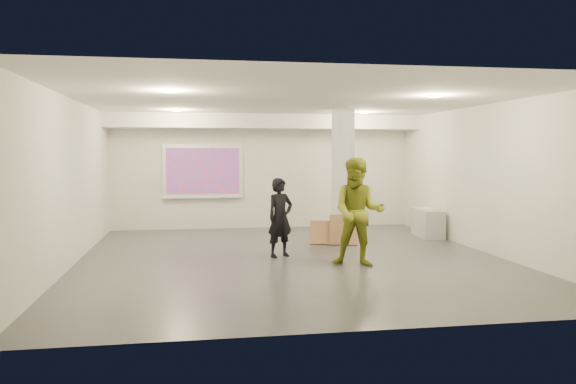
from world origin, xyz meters
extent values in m
cube|color=#3C3F44|center=(0.00, 0.00, 0.00)|extent=(8.00, 9.00, 0.01)
cube|color=white|center=(0.00, 0.00, 3.00)|extent=(8.00, 9.00, 0.01)
cube|color=silver|center=(0.00, 4.50, 1.50)|extent=(8.00, 0.01, 3.00)
cube|color=silver|center=(0.00, -4.50, 1.50)|extent=(8.00, 0.01, 3.00)
cube|color=silver|center=(-4.00, 0.00, 1.50)|extent=(0.01, 9.00, 3.00)
cube|color=silver|center=(4.00, 0.00, 1.50)|extent=(0.01, 9.00, 3.00)
cube|color=white|center=(0.00, 3.95, 2.82)|extent=(8.00, 1.10, 0.36)
cylinder|color=#F4D185|center=(-2.20, 2.50, 2.98)|extent=(0.22, 0.22, 0.02)
cylinder|color=#F4D185|center=(2.20, 2.50, 2.98)|extent=(0.22, 0.22, 0.02)
cylinder|color=#F4D185|center=(-2.20, -1.50, 2.98)|extent=(0.22, 0.22, 0.02)
cylinder|color=#F4D185|center=(2.20, -1.50, 2.98)|extent=(0.22, 0.22, 0.02)
cylinder|color=silver|center=(1.50, 1.80, 1.50)|extent=(0.52, 0.52, 3.00)
cube|color=white|center=(-1.60, 4.46, 1.55)|extent=(2.10, 0.06, 1.40)
cube|color=blue|center=(-1.60, 4.42, 1.55)|extent=(1.90, 0.01, 1.20)
cube|color=white|center=(-1.60, 4.40, 0.85)|extent=(2.10, 0.08, 0.04)
cube|color=#9B9EA1|center=(3.72, 2.17, 0.33)|extent=(0.57, 1.17, 0.66)
cube|color=silver|center=(3.73, 2.17, 0.67)|extent=(0.30, 0.37, 0.02)
cube|color=#EEFF20|center=(3.77, 2.33, 0.68)|extent=(0.25, 0.31, 0.03)
cube|color=#8F6541|center=(1.40, 1.37, 0.33)|extent=(0.65, 0.36, 0.66)
cube|color=#8F6541|center=(0.93, 1.54, 0.26)|extent=(0.52, 0.35, 0.52)
imported|color=black|center=(-0.19, 0.18, 0.77)|extent=(0.67, 0.58, 1.54)
imported|color=olive|center=(1.05, -0.93, 0.97)|extent=(1.13, 1.01, 1.94)
camera|label=1|loc=(-1.84, -10.52, 2.02)|focal=35.00mm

